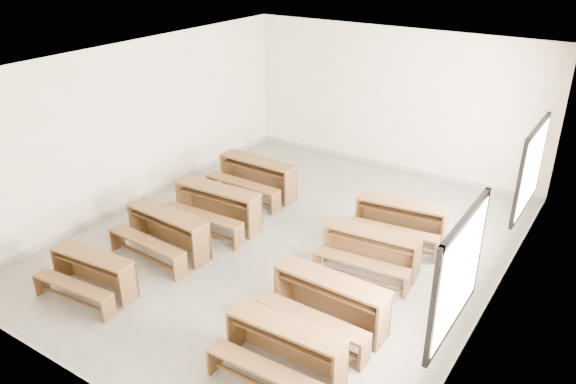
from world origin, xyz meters
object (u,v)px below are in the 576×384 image
Objects in this scene: desk_set_4 at (284,346)px; desk_set_2 at (217,204)px; desk_set_0 at (92,271)px; desk_set_5 at (329,299)px; desk_set_3 at (256,175)px; desk_set_7 at (400,218)px; desk_set_1 at (166,230)px; desk_set_6 at (371,248)px.

desk_set_2 is at bearing 140.06° from desk_set_4.
desk_set_5 is (3.40, 1.28, 0.06)m from desk_set_0.
desk_set_0 is 4.20m from desk_set_3.
desk_set_4 reaches higher than desk_set_0.
desk_set_0 is at bearing -178.81° from desk_set_4.
desk_set_1 is at bearing -147.40° from desk_set_7.
desk_set_1 reaches higher than desk_set_0.
desk_set_2 reaches higher than desk_set_4.
desk_set_7 is (-0.14, 3.93, 0.01)m from desk_set_4.
desk_set_5 is (3.20, -1.41, -0.01)m from desk_set_2.
desk_set_2 is 1.04× the size of desk_set_7.
desk_set_3 is 3.25m from desk_set_7.
desk_set_4 is (3.19, -2.53, -0.04)m from desk_set_2.
desk_set_5 is at bearing -90.52° from desk_set_6.
desk_set_6 is at bearing 0.99° from desk_set_2.
desk_set_1 is 0.96× the size of desk_set_2.
desk_set_3 is at bearing 152.48° from desk_set_6.
desk_set_5 is 1.04× the size of desk_set_6.
desk_set_2 is (0.20, 2.69, 0.07)m from desk_set_0.
desk_set_2 is at bearing -81.26° from desk_set_3.
desk_set_6 is (3.17, 1.39, -0.02)m from desk_set_1.
desk_set_1 is at bearing 177.67° from desk_set_5.
desk_set_2 is 4.07m from desk_set_4.
desk_set_0 is at bearing -135.37° from desk_set_7.
desk_set_0 is 0.89× the size of desk_set_1.
desk_set_1 is 3.31m from desk_set_5.
desk_set_5 reaches higher than desk_set_7.
desk_set_3 is 4.48m from desk_set_5.
desk_set_7 is (-0.15, 2.81, -0.02)m from desk_set_5.
desk_set_6 is (-0.14, 1.60, -0.03)m from desk_set_5.
desk_set_5 is 2.82m from desk_set_7.
desk_set_5 is (3.30, -0.21, 0.01)m from desk_set_1.
desk_set_4 is at bearing -40.97° from desk_set_2.
desk_set_3 is (-0.09, 2.71, 0.02)m from desk_set_1.
desk_set_5 reaches higher than desk_set_1.
desk_set_4 is 3.93m from desk_set_7.
desk_set_7 is (-0.01, 1.21, 0.01)m from desk_set_6.
desk_set_6 is at bearing -20.76° from desk_set_3.
desk_set_3 reaches higher than desk_set_5.
desk_set_5 is (3.39, -2.93, -0.01)m from desk_set_3.
desk_set_6 is at bearing 27.06° from desk_set_1.
desk_set_0 is at bearing -158.07° from desk_set_5.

